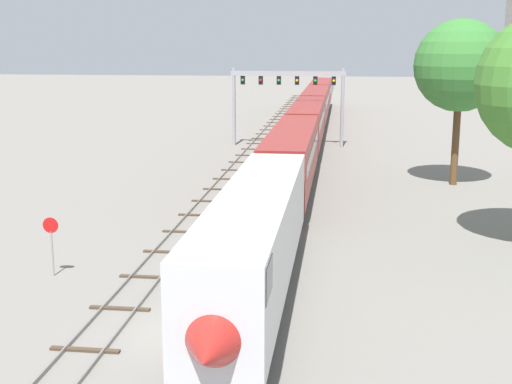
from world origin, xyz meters
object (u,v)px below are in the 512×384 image
at_px(passenger_train, 307,125).
at_px(stop_sign, 51,238).
at_px(trackside_tree_left, 460,66).
at_px(signal_gantry, 288,89).

bearing_deg(passenger_train, stop_sign, -103.83).
bearing_deg(stop_sign, trackside_tree_left, 47.73).
height_order(passenger_train, signal_gantry, signal_gantry).
xyz_separation_m(passenger_train, stop_sign, (-10.00, -40.63, -0.74)).
xyz_separation_m(signal_gantry, stop_sign, (-7.75, -43.12, -4.22)).
xyz_separation_m(passenger_train, signal_gantry, (-2.25, 2.50, 3.48)).
bearing_deg(stop_sign, signal_gantry, 79.81).
distance_m(passenger_train, stop_sign, 41.85).
relative_size(passenger_train, stop_sign, 36.61).
xyz_separation_m(stop_sign, trackside_tree_left, (22.29, 24.52, 7.29)).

